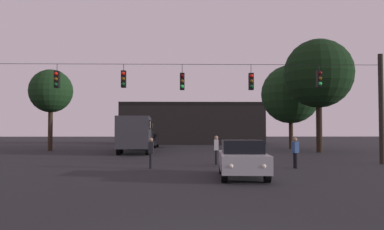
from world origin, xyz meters
The scene contains 12 objects.
ground_plane centered at (0.00, 24.50, 0.00)m, with size 168.00×168.00×0.00m, color black.
overhead_signal_span centered at (-0.03, 15.65, 3.71)m, with size 22.17×0.44×6.27m.
city_bus centered at (-4.40, 28.27, 1.87)m, with size 3.02×11.11×3.00m.
car_near_right centered at (2.10, 9.59, 0.80)m, with size 2.07×4.43×1.52m.
car_far_left centered at (-4.08, 36.85, 0.80)m, with size 1.88×4.37×1.52m.
pedestrian_crossing_left centered at (-1.93, 13.41, 0.86)m, with size 0.24×0.36×1.54m.
pedestrian_crossing_center centered at (1.54, 15.58, 0.91)m, with size 0.26×0.37×1.61m.
pedestrian_crossing_right centered at (5.35, 13.38, 0.87)m, with size 0.32×0.41×1.56m.
corner_building centered at (0.84, 48.64, 2.80)m, with size 19.20×8.19×5.60m.
tree_left_silhouette centered at (10.74, 33.72, 5.61)m, with size 6.03×6.03×8.63m.
tree_behind_building centered at (11.43, 27.32, 6.82)m, with size 5.98×5.98×9.84m.
tree_right_far centered at (-12.67, 30.31, 5.53)m, with size 4.01×4.01×7.57m.
Camera 1 is at (-0.28, -6.34, 1.93)m, focal length 36.70 mm.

